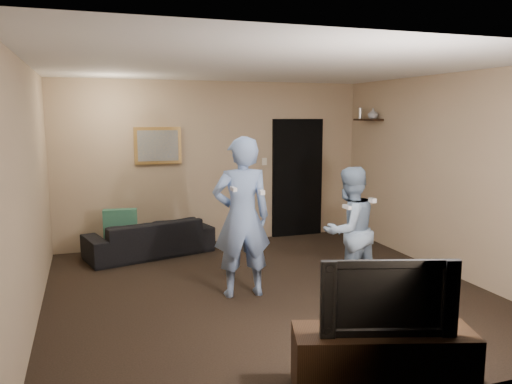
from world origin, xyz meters
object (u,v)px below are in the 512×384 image
object	(u,v)px
tv_console	(383,361)
wii_player_left	(242,217)
wii_player_right	(349,230)
sofa	(150,237)
television	(386,294)

from	to	relation	value
tv_console	wii_player_left	size ratio (longest dim) A/B	0.73
tv_console	wii_player_right	world-z (taller)	wii_player_right
sofa	wii_player_right	bearing A→B (deg)	116.38
television	wii_player_right	size ratio (longest dim) A/B	0.67
tv_console	wii_player_left	world-z (taller)	wii_player_left
wii_player_right	tv_console	bearing A→B (deg)	-112.29
television	wii_player_right	distance (m)	2.17
wii_player_left	wii_player_right	world-z (taller)	wii_player_left
sofa	wii_player_left	world-z (taller)	wii_player_left
tv_console	wii_player_right	bearing A→B (deg)	84.75
tv_console	television	xyz separation A→B (m)	(0.00, 0.00, 0.52)
wii_player_left	television	bearing A→B (deg)	-80.43
television	tv_console	bearing A→B (deg)	-162.96
wii_player_left	wii_player_right	size ratio (longest dim) A/B	1.24
television	wii_player_left	size ratio (longest dim) A/B	0.54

